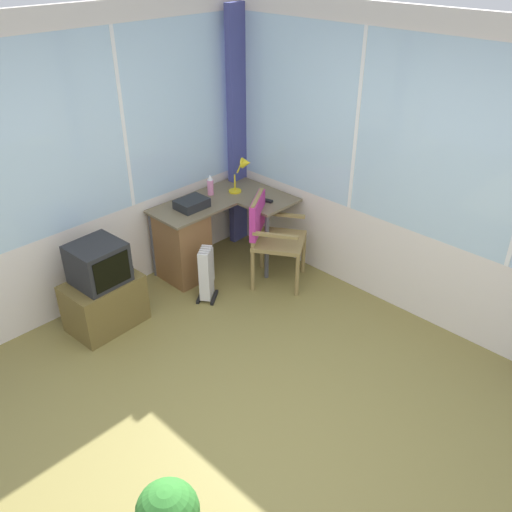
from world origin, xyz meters
name	(u,v)px	position (x,y,z in m)	size (l,w,h in m)	color
ground	(250,441)	(0.00, 0.00, -0.03)	(5.19, 5.50, 0.06)	olive
north_window_panel	(55,178)	(0.00, 2.28, 1.30)	(4.19, 0.07, 2.61)	silver
east_window_panel	(431,182)	(2.12, 0.00, 1.30)	(0.07, 4.50, 2.61)	silver
curtain_corner	(238,133)	(1.99, 2.15, 1.25)	(0.25, 0.07, 2.51)	#414486
desk	(188,240)	(1.09, 1.95, 0.40)	(1.29, 0.93, 0.74)	#706247
desk_lamp	(243,169)	(1.79, 1.87, 0.98)	(0.24, 0.20, 0.37)	yellow
tv_remote	(265,200)	(1.77, 1.53, 0.75)	(0.04, 0.15, 0.02)	black
spray_bottle	(210,185)	(1.50, 2.05, 0.84)	(0.06, 0.06, 0.22)	pink
paper_tray	(192,204)	(1.16, 1.95, 0.79)	(0.30, 0.23, 0.09)	black
wooden_armchair	(267,229)	(1.57, 1.32, 0.58)	(0.66, 0.66, 0.91)	olive
tv_on_stand	(103,290)	(0.03, 1.84, 0.37)	(0.66, 0.47, 0.83)	brown
space_heater	(207,273)	(0.94, 1.51, 0.28)	(0.29, 0.27, 0.54)	silver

